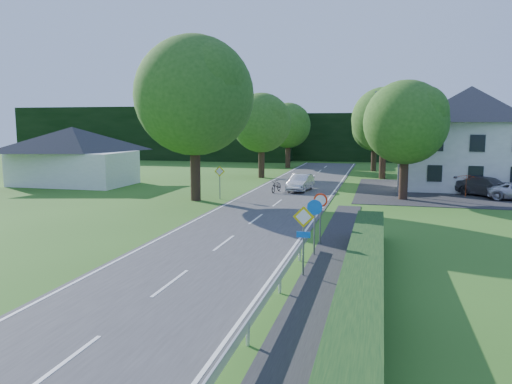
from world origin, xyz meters
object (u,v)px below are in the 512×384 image
(streetlight, at_px, (398,137))
(moving_car, at_px, (300,183))
(parked_car_silver_a, at_px, (431,178))
(motorcycle, at_px, (276,186))
(parasol, at_px, (466,186))
(parked_car_grey, at_px, (489,187))

(streetlight, xyz_separation_m, moving_car, (-7.52, 0.65, -3.75))
(moving_car, distance_m, parked_car_silver_a, 12.09)
(streetlight, height_order, motorcycle, streetlight)
(streetlight, distance_m, parasol, 6.21)
(motorcycle, xyz_separation_m, parked_car_grey, (16.02, 1.71, 0.20))
(moving_car, relative_size, parked_car_grey, 0.83)
(streetlight, relative_size, motorcycle, 4.05)
(motorcycle, bearing_deg, parasol, 11.99)
(streetlight, relative_size, parasol, 4.25)
(parked_car_silver_a, bearing_deg, streetlight, 170.13)
(parked_car_grey, bearing_deg, streetlight, 138.97)
(parasol, bearing_deg, parked_car_grey, 23.04)
(moving_car, bearing_deg, parked_car_grey, 7.66)
(parked_car_grey, bearing_deg, parasol, 152.71)
(parked_car_silver_a, bearing_deg, motorcycle, 135.49)
(streetlight, distance_m, parked_car_grey, 7.79)
(streetlight, height_order, parasol, streetlight)
(parked_car_grey, bearing_deg, parked_car_silver_a, 74.23)
(parked_car_grey, bearing_deg, motorcycle, 135.77)
(motorcycle, height_order, parasol, parasol)
(parasol, bearing_deg, moving_car, 178.80)
(moving_car, distance_m, motorcycle, 2.15)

